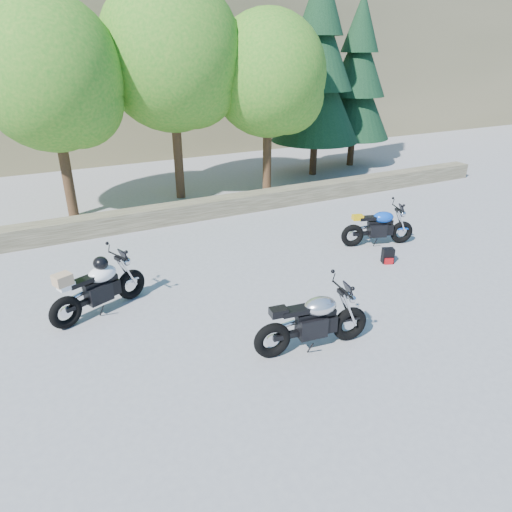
# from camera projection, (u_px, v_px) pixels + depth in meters

# --- Properties ---
(ground) EXTENTS (90.00, 90.00, 0.00)m
(ground) POSITION_uv_depth(u_px,v_px,m) (271.00, 317.00, 8.15)
(ground) COLOR gray
(ground) RESTS_ON ground
(stone_wall) EXTENTS (22.00, 0.55, 0.50)m
(stone_wall) POSITION_uv_depth(u_px,v_px,m) (176.00, 213.00, 12.52)
(stone_wall) COLOR #4D4633
(stone_wall) RESTS_ON ground
(tree_decid_left) EXTENTS (3.67, 3.67, 5.62)m
(tree_decid_left) POSITION_uv_depth(u_px,v_px,m) (55.00, 80.00, 11.47)
(tree_decid_left) COLOR #382314
(tree_decid_left) RESTS_ON ground
(tree_decid_mid) EXTENTS (4.08, 4.08, 6.24)m
(tree_decid_mid) POSITION_uv_depth(u_px,v_px,m) (176.00, 61.00, 12.96)
(tree_decid_mid) COLOR #382314
(tree_decid_mid) RESTS_ON ground
(tree_decid_right) EXTENTS (3.54, 3.54, 5.41)m
(tree_decid_right) POSITION_uv_depth(u_px,v_px,m) (272.00, 80.00, 13.84)
(tree_decid_right) COLOR #382314
(tree_decid_right) RESTS_ON ground
(conifer_near) EXTENTS (3.17, 3.17, 7.06)m
(conifer_near) POSITION_uv_depth(u_px,v_px,m) (318.00, 70.00, 15.80)
(conifer_near) COLOR #382314
(conifer_near) RESTS_ON ground
(conifer_far) EXTENTS (2.82, 2.82, 6.27)m
(conifer_far) POSITION_uv_depth(u_px,v_px,m) (357.00, 80.00, 17.36)
(conifer_far) COLOR #382314
(conifer_far) RESTS_ON ground
(silver_bike) EXTENTS (1.96, 0.62, 0.98)m
(silver_bike) POSITION_uv_depth(u_px,v_px,m) (313.00, 322.00, 7.12)
(silver_bike) COLOR black
(silver_bike) RESTS_ON ground
(white_bike) EXTENTS (1.82, 0.91, 1.06)m
(white_bike) POSITION_uv_depth(u_px,v_px,m) (98.00, 287.00, 8.09)
(white_bike) COLOR black
(white_bike) RESTS_ON ground
(blue_bike) EXTENTS (1.79, 0.74, 0.92)m
(blue_bike) POSITION_uv_depth(u_px,v_px,m) (378.00, 227.00, 10.97)
(blue_bike) COLOR black
(blue_bike) RESTS_ON ground
(backpack) EXTENTS (0.30, 0.28, 0.34)m
(backpack) POSITION_uv_depth(u_px,v_px,m) (388.00, 256.00, 10.15)
(backpack) COLOR black
(backpack) RESTS_ON ground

